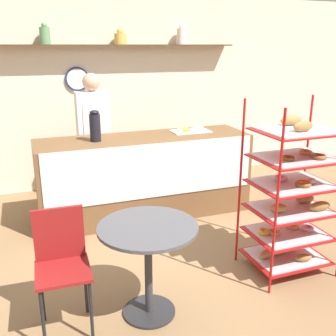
# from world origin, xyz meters

# --- Properties ---
(ground_plane) EXTENTS (14.00, 14.00, 0.00)m
(ground_plane) POSITION_xyz_m (0.00, 0.00, 0.00)
(ground_plane) COLOR olive
(back_wall) EXTENTS (10.00, 0.30, 2.70)m
(back_wall) POSITION_xyz_m (-0.00, 2.58, 1.36)
(back_wall) COLOR beige
(back_wall) RESTS_ON ground_plane
(display_counter) EXTENTS (2.53, 0.72, 0.98)m
(display_counter) POSITION_xyz_m (0.00, 1.23, 0.49)
(display_counter) COLOR brown
(display_counter) RESTS_ON ground_plane
(pastry_rack) EXTENTS (0.74, 0.59, 1.58)m
(pastry_rack) POSITION_xyz_m (0.86, -0.43, 0.73)
(pastry_rack) COLOR #B71414
(pastry_rack) RESTS_ON ground_plane
(person_worker) EXTENTS (0.41, 0.23, 1.69)m
(person_worker) POSITION_xyz_m (-0.50, 1.80, 0.93)
(person_worker) COLOR #282833
(person_worker) RESTS_ON ground_plane
(cafe_table) EXTENTS (0.75, 0.75, 0.75)m
(cafe_table) POSITION_xyz_m (-0.54, -0.60, 0.57)
(cafe_table) COLOR #262628
(cafe_table) RESTS_ON ground_plane
(cafe_chair) EXTENTS (0.39, 0.39, 0.90)m
(cafe_chair) POSITION_xyz_m (-1.16, -0.50, 0.56)
(cafe_chair) COLOR black
(cafe_chair) RESTS_ON ground_plane
(coffee_carafe) EXTENTS (0.12, 0.12, 0.35)m
(coffee_carafe) POSITION_xyz_m (-0.58, 1.23, 1.15)
(coffee_carafe) COLOR black
(coffee_carafe) RESTS_ON display_counter
(donut_tray_counter) EXTENTS (0.47, 0.28, 0.05)m
(donut_tray_counter) POSITION_xyz_m (0.64, 1.33, 1.00)
(donut_tray_counter) COLOR silver
(donut_tray_counter) RESTS_ON display_counter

